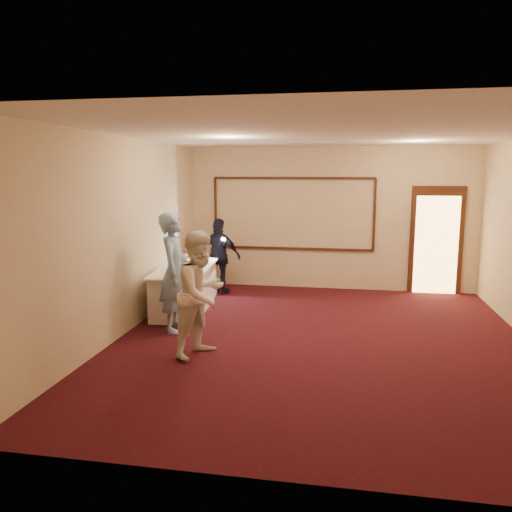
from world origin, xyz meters
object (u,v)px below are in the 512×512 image
at_px(woman, 201,294).
at_px(tart, 190,267).
at_px(pavlova_tray, 179,271).
at_px(man, 174,272).
at_px(buffet_table, 186,287).
at_px(plate_stack_b, 200,259).
at_px(plate_stack_a, 183,262).
at_px(cupcake_stand, 190,250).
at_px(guest, 219,256).

bearing_deg(woman, tart, 46.21).
distance_m(pavlova_tray, man, 0.54).
xyz_separation_m(buffet_table, tart, (0.16, -0.20, 0.41)).
xyz_separation_m(plate_stack_b, woman, (0.81, -2.67, 0.00)).
height_order(plate_stack_a, tart, plate_stack_a).
relative_size(plate_stack_b, tart, 0.70).
bearing_deg(buffet_table, woman, -67.15).
relative_size(pavlova_tray, plate_stack_a, 3.23).
bearing_deg(plate_stack_a, cupcake_stand, 99.89).
xyz_separation_m(pavlova_tray, man, (0.11, -0.53, 0.08)).
distance_m(cupcake_stand, woman, 3.48).
distance_m(cupcake_stand, tart, 1.23).
height_order(plate_stack_a, woman, woman).
relative_size(pavlova_tray, plate_stack_b, 2.97).
relative_size(cupcake_stand, woman, 0.26).
height_order(buffet_table, man, man).
relative_size(pavlova_tray, cupcake_stand, 1.22).
bearing_deg(tart, guest, 82.21).
xyz_separation_m(cupcake_stand, guest, (0.56, 0.19, -0.16)).
height_order(man, guest, man).
xyz_separation_m(plate_stack_b, guest, (0.18, 0.79, -0.07)).
distance_m(pavlova_tray, guest, 1.98).
height_order(buffet_table, cupcake_stand, cupcake_stand).
distance_m(plate_stack_a, woman, 2.52).
xyz_separation_m(buffet_table, pavlova_tray, (0.15, -0.82, 0.46)).
relative_size(woman, guest, 1.10).
bearing_deg(plate_stack_b, buffet_table, -114.09).
relative_size(buffet_table, guest, 1.57).
height_order(pavlova_tray, tart, pavlova_tray).
height_order(buffet_table, plate_stack_a, plate_stack_a).
bearing_deg(guest, pavlova_tray, 93.68).
distance_m(plate_stack_b, tart, 0.57).
height_order(plate_stack_a, man, man).
bearing_deg(buffet_table, tart, -52.56).
distance_m(buffet_table, plate_stack_a, 0.46).
relative_size(plate_stack_a, woman, 0.10).
bearing_deg(plate_stack_a, pavlova_tray, -76.32).
bearing_deg(buffet_table, plate_stack_a, -179.18).
relative_size(pavlova_tray, man, 0.29).
xyz_separation_m(buffet_table, man, (0.26, -1.34, 0.54)).
bearing_deg(pavlova_tray, cupcake_stand, 101.64).
bearing_deg(man, guest, -8.39).
height_order(plate_stack_b, man, man).
xyz_separation_m(tart, man, (0.10, -1.14, 0.14)).
bearing_deg(plate_stack_a, plate_stack_b, 59.59).
height_order(man, woman, man).
xyz_separation_m(plate_stack_a, man, (0.31, -1.34, 0.09)).
bearing_deg(pavlova_tray, tart, 89.13).
bearing_deg(woman, man, 61.49).
xyz_separation_m(cupcake_stand, plate_stack_b, (0.38, -0.60, -0.08)).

